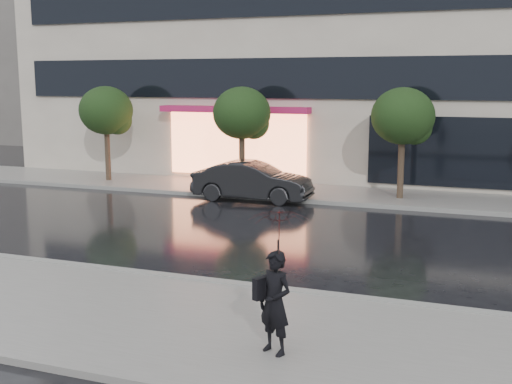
% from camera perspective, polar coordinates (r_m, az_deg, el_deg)
% --- Properties ---
extents(ground, '(120.00, 120.00, 0.00)m').
position_cam_1_polar(ground, '(14.63, -4.76, -6.88)').
color(ground, black).
rests_on(ground, ground).
extents(sidewalk_near, '(60.00, 4.50, 0.12)m').
position_cam_1_polar(sidewalk_near, '(11.91, -11.52, -10.73)').
color(sidewalk_near, slate).
rests_on(sidewalk_near, ground).
extents(sidewalk_far, '(60.00, 3.50, 0.12)m').
position_cam_1_polar(sidewalk_far, '(24.05, 5.63, -0.10)').
color(sidewalk_far, slate).
rests_on(sidewalk_far, ground).
extents(curb_near, '(60.00, 0.25, 0.14)m').
position_cam_1_polar(curb_near, '(13.75, -6.55, -7.71)').
color(curb_near, gray).
rests_on(curb_near, ground).
extents(curb_far, '(60.00, 0.25, 0.14)m').
position_cam_1_polar(curb_far, '(22.38, 4.49, -0.81)').
color(curb_far, gray).
rests_on(curb_far, ground).
extents(bg_building_left, '(14.00, 10.00, 12.00)m').
position_cam_1_polar(bg_building_left, '(51.51, -21.36, 11.21)').
color(bg_building_left, '#59544F').
rests_on(bg_building_left, ground).
extents(tree_far_west, '(2.20, 2.20, 3.99)m').
position_cam_1_polar(tree_far_west, '(27.20, -13.05, 6.92)').
color(tree_far_west, '#33261C').
rests_on(tree_far_west, ground).
extents(tree_mid_west, '(2.20, 2.20, 3.99)m').
position_cam_1_polar(tree_mid_west, '(24.42, -1.11, 6.86)').
color(tree_mid_west, '#33261C').
rests_on(tree_mid_west, ground).
extents(tree_mid_east, '(2.20, 2.20, 3.99)m').
position_cam_1_polar(tree_mid_east, '(22.92, 13.08, 6.41)').
color(tree_mid_east, '#33261C').
rests_on(tree_mid_east, ground).
extents(parked_car, '(4.23, 1.55, 1.39)m').
position_cam_1_polar(parked_car, '(22.69, -0.33, 0.97)').
color(parked_car, black).
rests_on(parked_car, ground).
extents(pedestrian_with_umbrella, '(1.16, 1.17, 2.24)m').
position_cam_1_polar(pedestrian_with_umbrella, '(9.55, 1.86, -6.12)').
color(pedestrian_with_umbrella, black).
rests_on(pedestrian_with_umbrella, sidewalk_near).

